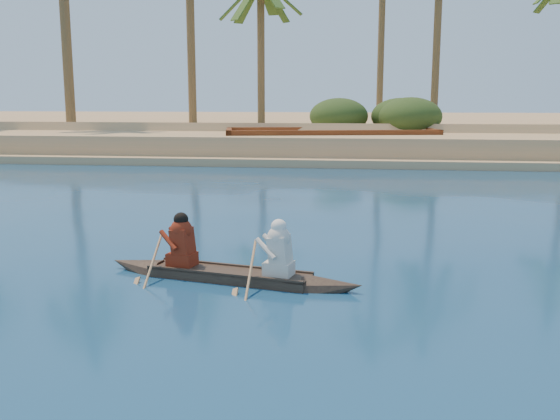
# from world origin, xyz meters

# --- Properties ---
(sandy_embankment) EXTENTS (150.00, 51.00, 1.50)m
(sandy_embankment) POSITION_xyz_m (0.00, 46.89, 0.53)
(sandy_embankment) COLOR tan
(sandy_embankment) RESTS_ON ground
(palm_grove) EXTENTS (110.00, 14.00, 16.00)m
(palm_grove) POSITION_xyz_m (0.00, 35.00, 8.00)
(palm_grove) COLOR #2C4F1C
(palm_grove) RESTS_ON ground
(shrub_cluster) EXTENTS (100.00, 6.00, 2.40)m
(shrub_cluster) POSITION_xyz_m (0.00, 31.50, 1.20)
(shrub_cluster) COLOR #233C16
(shrub_cluster) RESTS_ON ground
(canoe) EXTENTS (4.83, 1.66, 1.32)m
(canoe) POSITION_xyz_m (-5.17, 4.36, 0.25)
(canoe) COLOR #3F3122
(canoe) RESTS_ON ground
(barge_mid) EXTENTS (11.43, 5.69, 1.82)m
(barge_mid) POSITION_xyz_m (-4.47, 27.00, 0.64)
(barge_mid) COLOR brown
(barge_mid) RESTS_ON ground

